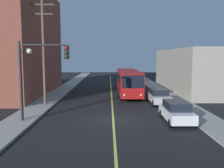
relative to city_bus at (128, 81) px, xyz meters
name	(u,v)px	position (x,y,z in m)	size (l,w,h in m)	color
ground_plane	(113,120)	(-2.20, -12.70, -1.82)	(120.00, 120.00, 0.00)	black
sidewalk_left	(52,98)	(-9.45, -2.70, -1.74)	(2.50, 90.00, 0.15)	gray
sidewalk_right	(171,97)	(5.05, -2.70, -1.74)	(2.50, 90.00, 0.15)	gray
lane_stripe_center	(111,92)	(-2.20, 2.30, -1.81)	(0.16, 60.00, 0.01)	#D8CC4C
building_left_brick	(9,42)	(-15.69, 0.81, 5.13)	(10.00, 18.52, 13.90)	brown
building_right_warehouse	(210,70)	(12.30, 3.69, 1.21)	(12.00, 19.40, 6.06)	gray
city_bus	(128,81)	(0.00, 0.00, 0.00)	(2.60, 12.17, 3.20)	maroon
parked_car_white	(176,111)	(2.61, -13.47, -0.98)	(1.84, 4.41, 1.62)	silver
parked_car_silver	(158,96)	(2.72, -6.28, -0.98)	(1.88, 4.43, 1.62)	#B7B7BC
utility_pole_near	(44,47)	(-9.06, -7.07, 4.10)	(2.40, 0.28, 10.51)	brown
traffic_signal_left_corner	(41,66)	(-7.61, -13.44, 2.49)	(3.75, 0.48, 6.00)	#2D2D33
street_lamp_left	(24,73)	(-9.03, -13.00, 1.92)	(0.98, 0.40, 5.50)	#38383D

